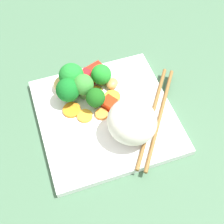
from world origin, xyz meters
TOP-DOWN VIEW (x-y plane):
  - ground_plane at (0.00, 0.00)cm, footprint 110.00×110.00cm
  - square_plate at (0.00, 0.00)cm, footprint 23.93×23.93cm
  - rice_mound at (-2.68, 5.22)cm, footprint 11.08×11.17cm
  - broccoli_floret_0 at (3.83, -7.56)cm, footprint 4.54×4.54cm
  - broccoli_floret_1 at (-1.45, -6.63)cm, footprint 3.76×3.76cm
  - broccoli_floret_2 at (2.47, -4.99)cm, footprint 3.82×3.82cm
  - broccoli_floret_3 at (1.19, -1.99)cm, footprint 3.43×3.43cm
  - broccoli_floret_4 at (5.25, -5.02)cm, footprint 4.28×4.28cm
  - carrot_slice_0 at (-2.31, -3.03)cm, footprint 3.33×3.33cm
  - carrot_slice_1 at (-0.15, -5.32)cm, footprint 2.23×2.23cm
  - carrot_slice_2 at (5.53, -2.70)cm, footprint 4.43×4.43cm
  - carrot_slice_3 at (3.70, -0.68)cm, footprint 2.76×2.76cm
  - carrot_slice_4 at (3.07, -9.48)cm, footprint 3.27×3.27cm
  - carrot_slice_5 at (0.83, -0.01)cm, footprint 2.99×2.99cm
  - pepper_chunk_1 at (-1.10, -1.39)cm, footprint 3.12×3.11cm
  - pepper_chunk_2 at (0.70, -8.18)cm, footprint 3.48×3.58cm
  - pepper_chunk_4 at (-1.21, -9.58)cm, footprint 3.60×3.06cm
  - chicken_piece_0 at (5.52, -8.14)cm, footprint 3.55×4.00cm
  - chicken_piece_1 at (-3.16, -5.58)cm, footprint 3.34×3.23cm
  - chopstick_pair at (-8.08, 3.61)cm, footprint 14.80×18.87cm

SIDE VIEW (x-z plane):
  - ground_plane at x=0.00cm, z-range -2.00..0.00cm
  - square_plate at x=0.00cm, z-range 0.00..1.31cm
  - carrot_slice_0 at x=-2.31cm, z-range 1.31..1.76cm
  - carrot_slice_3 at x=3.70cm, z-range 1.31..1.79cm
  - carrot_slice_2 at x=5.53cm, z-range 1.31..1.84cm
  - carrot_slice_5 at x=0.83cm, z-range 1.31..1.91cm
  - carrot_slice_1 at x=-0.15cm, z-range 1.31..1.93cm
  - chopstick_pair at x=-8.08cm, z-range 1.31..1.96cm
  - carrot_slice_4 at x=3.07cm, z-range 1.31..2.08cm
  - chicken_piece_1 at x=-3.16cm, z-range 1.31..2.85cm
  - pepper_chunk_1 at x=-1.10cm, z-range 1.31..3.02cm
  - pepper_chunk_4 at x=-1.21cm, z-range 1.31..3.22cm
  - chicken_piece_0 at x=5.52cm, z-range 1.31..3.48cm
  - pepper_chunk_2 at x=0.70cm, z-range 1.31..3.55cm
  - broccoli_floret_1 at x=-1.45cm, z-range 1.59..6.48cm
  - broccoli_floret_3 at x=1.19cm, z-range 1.77..6.40cm
  - broccoli_floret_4 at x=5.25cm, z-range 1.63..7.06cm
  - broccoli_floret_2 at x=2.47cm, z-range 1.93..7.38cm
  - broccoli_floret_0 at x=3.83cm, z-range 1.77..7.75cm
  - rice_mound at x=-2.68cm, z-range 1.31..8.57cm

